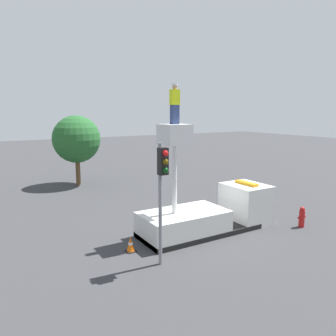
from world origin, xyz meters
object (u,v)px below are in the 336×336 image
object	(u,v)px
worker	(175,104)
traffic_light_pole	(162,180)
bucket_truck	(209,212)
fire_hydrant	(302,217)
tree_left_bg	(77,139)
traffic_cone_rear	(131,245)

from	to	relation	value
worker	traffic_light_pole	distance (m)	3.98
bucket_truck	fire_hydrant	size ratio (longest dim) A/B	6.55
fire_hydrant	tree_left_bg	xyz separation A→B (m)	(-7.11, 15.67, 3.16)
traffic_light_pole	fire_hydrant	xyz separation A→B (m)	(8.29, 0.04, -2.84)
worker	traffic_cone_rear	size ratio (longest dim) A/B	2.73
bucket_truck	traffic_light_pole	size ratio (longest dim) A/B	1.48
traffic_light_pole	traffic_cone_rear	size ratio (longest dim) A/B	7.40
fire_hydrant	worker	bearing A→B (deg)	162.28
bucket_truck	traffic_light_pole	bearing A→B (deg)	-151.64
traffic_light_pole	traffic_cone_rear	xyz separation A→B (m)	(-0.52, 1.80, -3.06)
worker	tree_left_bg	distance (m)	13.86
worker	bucket_truck	bearing A→B (deg)	0.00
bucket_truck	tree_left_bg	size ratio (longest dim) A/B	1.26
worker	fire_hydrant	size ratio (longest dim) A/B	1.63
worker	traffic_light_pole	world-z (taller)	worker
worker	traffic_cone_rear	world-z (taller)	worker
worker	traffic_cone_rear	xyz separation A→B (m)	(-2.37, -0.30, -5.90)
bucket_truck	traffic_light_pole	world-z (taller)	bucket_truck
worker	fire_hydrant	bearing A→B (deg)	-17.72
fire_hydrant	traffic_cone_rear	size ratio (longest dim) A/B	1.67
traffic_cone_rear	traffic_light_pole	bearing A→B (deg)	-73.92
fire_hydrant	traffic_cone_rear	bearing A→B (deg)	168.70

